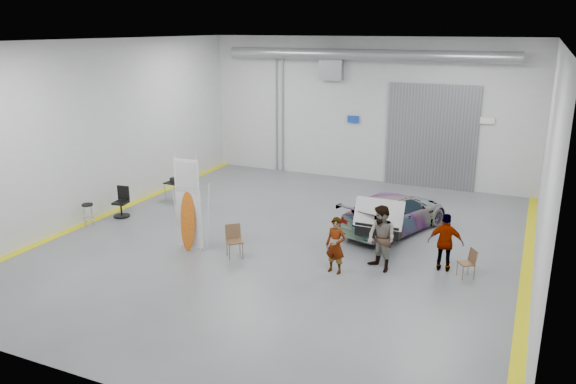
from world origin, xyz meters
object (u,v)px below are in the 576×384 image
at_px(sedan_car, 395,212).
at_px(office_chair, 122,204).
at_px(person_b, 381,238).
at_px(person_a, 336,245).
at_px(person_c, 446,242).
at_px(folding_chair_near, 235,247).
at_px(surfboard_display, 188,212).
at_px(folding_chair_far, 466,269).
at_px(shop_stool, 88,215).
at_px(work_table, 178,183).

xyz_separation_m(sedan_car, office_chair, (-9.00, -2.50, -0.16)).
bearing_deg(person_b, person_a, -115.53).
distance_m(person_c, office_chair, 10.99).
height_order(person_c, folding_chair_near, person_c).
xyz_separation_m(surfboard_display, folding_chair_far, (7.73, 1.40, -0.94)).
relative_size(surfboard_display, office_chair, 2.79).
bearing_deg(person_b, folding_chair_near, -135.52).
relative_size(person_b, folding_chair_far, 2.32).
bearing_deg(person_b, shop_stool, -144.32).
xyz_separation_m(folding_chair_near, office_chair, (-5.35, 1.55, 0.17)).
xyz_separation_m(person_a, work_table, (-7.55, 3.65, -0.05)).
bearing_deg(person_c, work_table, -17.19).
height_order(folding_chair_far, work_table, work_table).
xyz_separation_m(person_b, person_c, (1.59, 0.68, -0.10)).
height_order(surfboard_display, work_table, surfboard_display).
relative_size(surfboard_display, work_table, 2.48).
relative_size(person_c, shop_stool, 2.14).
height_order(person_a, person_c, person_c).
bearing_deg(work_table, surfboard_display, -51.91).
distance_m(person_b, folding_chair_far, 2.33).
bearing_deg(work_table, sedan_car, 1.49).
xyz_separation_m(person_a, folding_chair_far, (3.25, 1.12, -0.53)).
distance_m(surfboard_display, work_table, 5.01).
bearing_deg(folding_chair_near, surfboard_display, 142.22).
relative_size(folding_chair_near, folding_chair_far, 1.20).
bearing_deg(person_a, folding_chair_near, -167.51).
bearing_deg(surfboard_display, folding_chair_far, 8.00).
height_order(sedan_car, person_a, person_a).
height_order(person_a, person_b, person_b).
height_order(folding_chair_near, office_chair, office_chair).
bearing_deg(surfboard_display, person_a, 1.33).
height_order(surfboard_display, shop_stool, surfboard_display).
bearing_deg(person_c, office_chair, -4.56).
bearing_deg(shop_stool, folding_chair_far, 4.67).
relative_size(sedan_car, person_a, 2.74).
height_order(sedan_car, surfboard_display, surfboard_display).
bearing_deg(person_b, sedan_car, 129.68).
distance_m(folding_chair_far, work_table, 11.11).
bearing_deg(office_chair, person_c, -8.34).
bearing_deg(sedan_car, shop_stool, 42.61).
relative_size(person_b, shop_stool, 2.41).
bearing_deg(sedan_car, person_c, 149.23).
relative_size(sedan_car, shop_stool, 5.64).
bearing_deg(office_chair, person_b, -12.51).
distance_m(folding_chair_near, shop_stool, 5.76).
bearing_deg(person_a, person_c, 35.72).
bearing_deg(folding_chair_far, person_b, -112.79).
xyz_separation_m(sedan_car, folding_chair_far, (2.59, -2.75, -0.37)).
distance_m(sedan_car, folding_chair_far, 3.79).
bearing_deg(folding_chair_far, sedan_car, -171.25).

